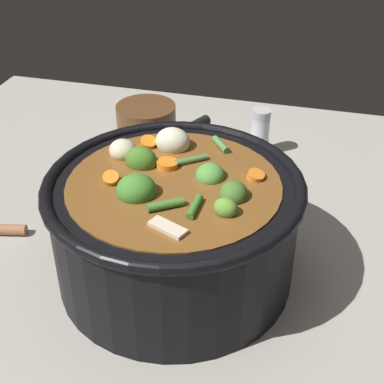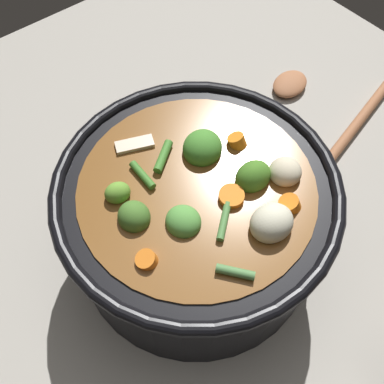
{
  "view_description": "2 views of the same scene",
  "coord_description": "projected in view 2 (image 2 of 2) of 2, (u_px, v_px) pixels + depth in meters",
  "views": [
    {
      "loc": [
        0.16,
        -0.52,
        0.49
      ],
      "look_at": [
        0.02,
        0.01,
        0.13
      ],
      "focal_mm": 52.17,
      "sensor_mm": 36.0,
      "label": 1
    },
    {
      "loc": [
        0.16,
        0.19,
        0.52
      ],
      "look_at": [
        0.0,
        -0.0,
        0.13
      ],
      "focal_mm": 40.71,
      "sensor_mm": 36.0,
      "label": 2
    }
  ],
  "objects": [
    {
      "name": "cooking_pot",
      "position": [
        197.0,
        216.0,
        0.51
      ],
      "size": [
        0.31,
        0.31,
        0.17
      ],
      "color": "black",
      "rests_on": "ground_plane"
    },
    {
      "name": "wooden_spoon",
      "position": [
        321.0,
        100.0,
        0.7
      ],
      "size": [
        0.21,
        0.18,
        0.02
      ],
      "color": "#A16440",
      "rests_on": "ground_plane"
    },
    {
      "name": "ground_plane",
      "position": [
        196.0,
        244.0,
        0.57
      ],
      "size": [
        1.1,
        1.1,
        0.0
      ],
      "primitive_type": "plane",
      "color": "#9E998E"
    }
  ]
}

